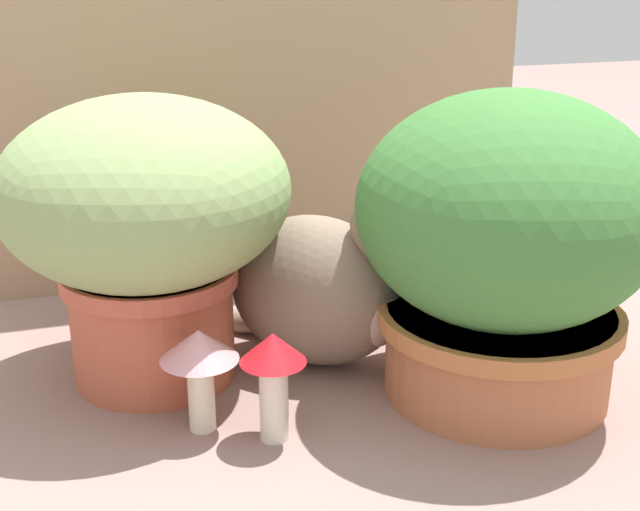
{
  "coord_description": "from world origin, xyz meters",
  "views": [
    {
      "loc": [
        -0.29,
        -1.01,
        0.57
      ],
      "look_at": [
        0.04,
        0.05,
        0.18
      ],
      "focal_mm": 48.84,
      "sensor_mm": 36.0,
      "label": 1
    }
  ],
  "objects_px": {
    "mushroom_ornament_pink": "(199,356)",
    "cat": "(327,284)",
    "leafy_planter": "(505,241)",
    "mushroom_ornament_red": "(273,366)",
    "grass_planter": "(146,217)"
  },
  "relations": [
    {
      "from": "grass_planter",
      "to": "mushroom_ornament_pink",
      "type": "relative_size",
      "value": 2.92
    },
    {
      "from": "leafy_planter",
      "to": "mushroom_ornament_pink",
      "type": "height_order",
      "value": "leafy_planter"
    },
    {
      "from": "mushroom_ornament_pink",
      "to": "cat",
      "type": "bearing_deg",
      "value": 32.37
    },
    {
      "from": "leafy_planter",
      "to": "mushroom_ornament_red",
      "type": "height_order",
      "value": "leafy_planter"
    },
    {
      "from": "cat",
      "to": "mushroom_ornament_pink",
      "type": "relative_size",
      "value": 2.47
    },
    {
      "from": "grass_planter",
      "to": "mushroom_ornament_pink",
      "type": "bearing_deg",
      "value": -77.64
    },
    {
      "from": "mushroom_ornament_pink",
      "to": "mushroom_ornament_red",
      "type": "bearing_deg",
      "value": -31.8
    },
    {
      "from": "leafy_planter",
      "to": "cat",
      "type": "distance_m",
      "value": 0.26
    },
    {
      "from": "mushroom_ornament_red",
      "to": "leafy_planter",
      "type": "bearing_deg",
      "value": 4.76
    },
    {
      "from": "mushroom_ornament_red",
      "to": "mushroom_ornament_pink",
      "type": "bearing_deg",
      "value": 148.2
    },
    {
      "from": "mushroom_ornament_pink",
      "to": "leafy_planter",
      "type": "bearing_deg",
      "value": -3.35
    },
    {
      "from": "cat",
      "to": "mushroom_ornament_pink",
      "type": "bearing_deg",
      "value": -147.63
    },
    {
      "from": "cat",
      "to": "mushroom_ornament_pink",
      "type": "xyz_separation_m",
      "value": [
        -0.21,
        -0.13,
        -0.02
      ]
    },
    {
      "from": "mushroom_ornament_red",
      "to": "mushroom_ornament_pink",
      "type": "xyz_separation_m",
      "value": [
        -0.08,
        0.05,
        0.0
      ]
    },
    {
      "from": "grass_planter",
      "to": "mushroom_ornament_red",
      "type": "height_order",
      "value": "grass_planter"
    }
  ]
}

